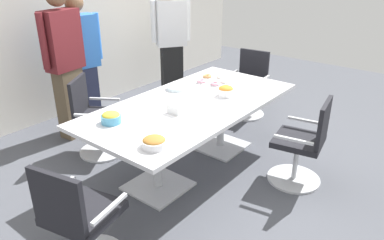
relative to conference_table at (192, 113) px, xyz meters
name	(u,v)px	position (x,y,z in m)	size (l,w,h in m)	color
ground_plane	(192,165)	(0.00, 0.00, -0.63)	(10.00, 10.00, 0.01)	#4C4F56
back_wall	(51,16)	(0.00, 2.40, 0.77)	(8.00, 0.10, 2.80)	white
conference_table	(192,113)	(0.00, 0.00, 0.00)	(2.40, 1.20, 0.75)	silver
office_chair_0	(248,87)	(1.65, 0.28, -0.22)	(0.60, 0.60, 0.91)	silver
office_chair_1	(95,121)	(-0.46, 1.06, -0.22)	(0.75, 0.75, 0.91)	silver
office_chair_2	(80,223)	(-1.65, -0.28, -0.22)	(0.64, 0.64, 0.91)	silver
office_chair_3	(303,147)	(0.44, -1.07, -0.22)	(0.63, 0.63, 0.91)	silver
person_standing_0	(65,62)	(-0.35, 1.66, 0.35)	(0.62, 0.28, 1.85)	brown
person_standing_1	(81,61)	(-0.07, 1.75, 0.28)	(0.62, 0.28, 1.73)	#232842
person_standing_2	(171,40)	(1.45, 1.56, 0.32)	(0.55, 0.43, 1.80)	black
snack_bowl_pretzels	(154,142)	(-0.94, -0.36, 0.17)	(0.21, 0.21, 0.09)	white
snack_bowl_chips_yellow	(111,117)	(-0.85, 0.26, 0.18)	(0.18, 0.18, 0.11)	#4C9EC6
snack_bowl_chips_orange	(226,91)	(0.37, -0.17, 0.18)	(0.18, 0.18, 0.12)	white
donut_platter	(213,80)	(0.69, 0.22, 0.14)	(0.40, 0.40, 0.04)	white
plate_stack	(176,88)	(0.20, 0.39, 0.15)	(0.23, 0.23, 0.04)	white
napkin_pile	(177,108)	(-0.29, -0.05, 0.17)	(0.15, 0.15, 0.09)	white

